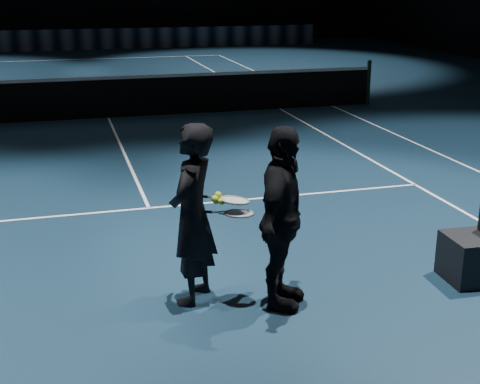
{
  "coord_description": "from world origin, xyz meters",
  "views": [
    {
      "loc": [
        -1.12,
        -15.14,
        3.05
      ],
      "look_at": [
        0.48,
        -9.4,
        1.13
      ],
      "focal_mm": 50.0,
      "sensor_mm": 36.0,
      "label": 1
    }
  ],
  "objects_px": {
    "player_b": "(281,219)",
    "racket_upper": "(234,200)",
    "tennis_balls": "(219,199)",
    "racket_lower": "(239,213)",
    "player_a": "(192,215)"
  },
  "relations": [
    {
      "from": "player_b",
      "to": "racket_upper",
      "type": "relative_size",
      "value": 2.62
    },
    {
      "from": "racket_lower",
      "to": "player_b",
      "type": "bearing_deg",
      "value": 0.0
    },
    {
      "from": "player_a",
      "to": "racket_upper",
      "type": "xyz_separation_m",
      "value": [
        0.38,
        -0.12,
        0.15
      ]
    },
    {
      "from": "tennis_balls",
      "to": "racket_upper",
      "type": "bearing_deg",
      "value": -10.17
    },
    {
      "from": "player_b",
      "to": "tennis_balls",
      "type": "height_order",
      "value": "player_b"
    },
    {
      "from": "tennis_balls",
      "to": "player_b",
      "type": "bearing_deg",
      "value": -24.22
    },
    {
      "from": "player_b",
      "to": "racket_lower",
      "type": "relative_size",
      "value": 2.62
    },
    {
      "from": "player_a",
      "to": "tennis_balls",
      "type": "distance_m",
      "value": 0.3
    },
    {
      "from": "racket_lower",
      "to": "tennis_balls",
      "type": "xyz_separation_m",
      "value": [
        -0.18,
        0.08,
        0.13
      ]
    },
    {
      "from": "racket_lower",
      "to": "racket_upper",
      "type": "xyz_separation_m",
      "value": [
        -0.03,
        0.06,
        0.12
      ]
    },
    {
      "from": "racket_upper",
      "to": "tennis_balls",
      "type": "bearing_deg",
      "value": -170.43
    },
    {
      "from": "player_a",
      "to": "racket_lower",
      "type": "bearing_deg",
      "value": 100.25
    },
    {
      "from": "player_a",
      "to": "player_b",
      "type": "relative_size",
      "value": 1.0
    },
    {
      "from": "player_b",
      "to": "tennis_balls",
      "type": "xyz_separation_m",
      "value": [
        -0.54,
        0.24,
        0.17
      ]
    },
    {
      "from": "player_a",
      "to": "racket_lower",
      "type": "relative_size",
      "value": 2.62
    }
  ]
}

